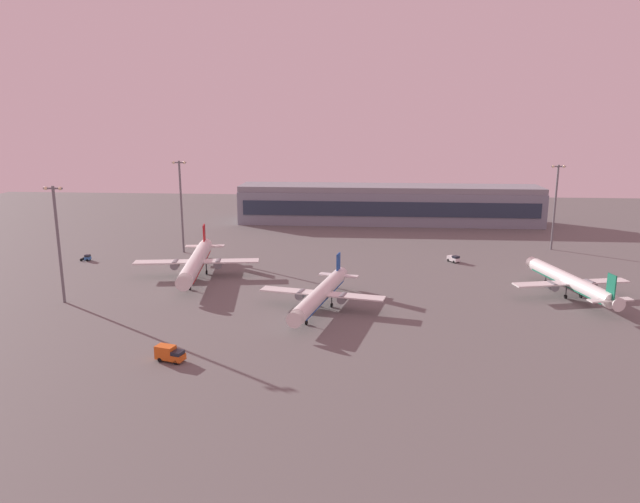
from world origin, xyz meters
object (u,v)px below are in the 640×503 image
object	(u,v)px
apron_light_west	(58,238)
apron_light_central	(555,202)
airplane_mid_apron	(570,282)
cargo_loader	(454,259)
airplane_taxiway_distant	(196,262)
airplane_terminal_side	(321,294)
catering_truck	(169,354)
apron_light_east	(181,202)
pushback_tug	(87,258)

from	to	relation	value
apron_light_west	apron_light_central	bearing A→B (deg)	26.76
airplane_mid_apron	cargo_loader	size ratio (longest dim) A/B	8.77
airplane_taxiway_distant	apron_light_central	world-z (taller)	apron_light_central
airplane_terminal_side	airplane_taxiway_distant	xyz separation A→B (m)	(-38.55, 26.50, 0.64)
airplane_mid_apron	apron_light_central	bearing A→B (deg)	64.42
cargo_loader	catering_truck	world-z (taller)	catering_truck
apron_light_central	apron_light_east	bearing A→B (deg)	-173.57
catering_truck	cargo_loader	bearing A→B (deg)	157.70
apron_light_east	apron_light_central	bearing A→B (deg)	6.43
airplane_mid_apron	apron_light_east	xyz separation A→B (m)	(-115.81, 41.25, 13.69)
airplane_terminal_side	catering_truck	size ratio (longest dim) A/B	6.53
airplane_terminal_side	apron_light_west	bearing A→B (deg)	12.21
airplane_taxiway_distant	apron_light_west	distance (m)	39.43
catering_truck	apron_light_central	bearing A→B (deg)	151.47
pushback_tug	apron_light_west	size ratio (longest dim) A/B	0.11
catering_truck	apron_light_east	world-z (taller)	apron_light_east
airplane_terminal_side	apron_light_central	distance (m)	104.73
airplane_terminal_side	airplane_taxiway_distant	bearing A→B (deg)	-22.30
apron_light_west	airplane_mid_apron	bearing A→B (deg)	6.82
airplane_mid_apron	apron_light_west	size ratio (longest dim) A/B	1.35
apron_light_central	airplane_terminal_side	bearing A→B (deg)	-136.86
apron_light_east	pushback_tug	bearing A→B (deg)	-152.52
airplane_mid_apron	airplane_taxiway_distant	xyz separation A→B (m)	(-102.43, 11.08, 0.63)
apron_light_west	airplane_terminal_side	bearing A→B (deg)	0.01
airplane_terminal_side	apron_light_east	bearing A→B (deg)	-35.29
pushback_tug	cargo_loader	distance (m)	118.66
airplane_mid_apron	catering_truck	bearing A→B (deg)	-165.08
airplane_terminal_side	catering_truck	xyz separation A→B (m)	(-26.64, -33.44, -2.30)
apron_light_west	apron_light_east	distance (m)	58.19
airplane_mid_apron	airplane_taxiway_distant	world-z (taller)	airplane_taxiway_distant
airplane_terminal_side	pushback_tug	distance (m)	90.10
airplane_mid_apron	cargo_loader	bearing A→B (deg)	112.47
airplane_mid_apron	pushback_tug	bearing A→B (deg)	155.93
airplane_mid_apron	apron_light_central	size ratio (longest dim) A/B	1.34
airplane_taxiway_distant	apron_light_central	size ratio (longest dim) A/B	1.57
airplane_terminal_side	airplane_taxiway_distant	world-z (taller)	airplane_taxiway_distant
catering_truck	apron_light_central	xyz separation A→B (m)	(102.49, 104.51, 15.14)
airplane_mid_apron	airplane_taxiway_distant	size ratio (longest dim) A/B	0.85
apron_light_west	catering_truck	bearing A→B (deg)	-41.00
catering_truck	airplane_mid_apron	bearing A→B (deg)	134.27
cargo_loader	airplane_terminal_side	bearing A→B (deg)	17.67
airplane_taxiway_distant	apron_light_east	bearing A→B (deg)	-74.17
cargo_loader	catering_truck	distance (m)	106.02
pushback_tug	airplane_terminal_side	bearing A→B (deg)	64.29
airplane_mid_apron	airplane_taxiway_distant	distance (m)	103.03
airplane_terminal_side	cargo_loader	world-z (taller)	airplane_terminal_side
apron_light_east	apron_light_central	world-z (taller)	apron_light_east
airplane_terminal_side	airplane_mid_apron	xyz separation A→B (m)	(63.88, 15.42, 0.01)
airplane_terminal_side	apron_light_east	distance (m)	78.07
pushback_tug	apron_light_central	xyz separation A→B (m)	(155.34, 28.74, 15.65)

